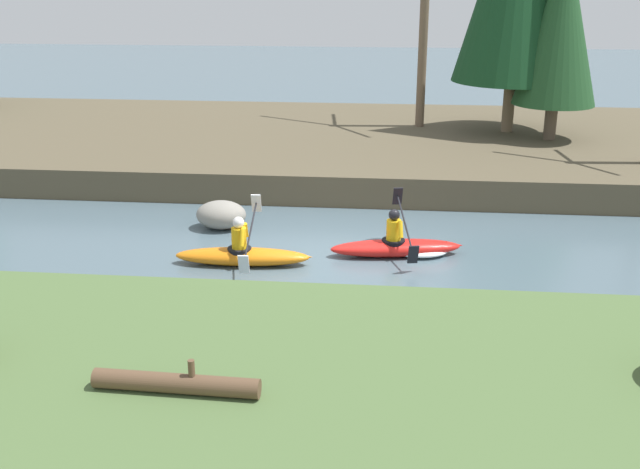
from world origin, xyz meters
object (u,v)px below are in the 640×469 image
(kayaker_lead, at_px, (401,246))
(driftwood_log, at_px, (176,383))
(kayaker_middle, at_px, (243,254))
(boulder_midstream, at_px, (221,215))

(kayaker_lead, height_order, driftwood_log, driftwood_log)
(kayaker_middle, bearing_deg, driftwood_log, -88.44)
(kayaker_middle, distance_m, boulder_midstream, 2.36)
(boulder_midstream, xyz_separation_m, driftwood_log, (1.38, -8.39, 0.66))
(driftwood_log, bearing_deg, kayaker_middle, 96.08)
(kayaker_lead, relative_size, driftwood_log, 1.39)
(boulder_midstream, relative_size, driftwood_log, 0.57)
(driftwood_log, bearing_deg, kayaker_lead, 71.00)
(kayaker_lead, height_order, boulder_midstream, kayaker_lead)
(kayaker_middle, relative_size, boulder_midstream, 2.44)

